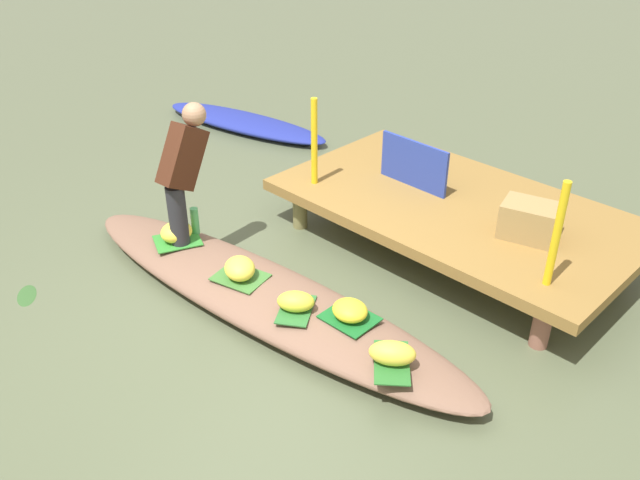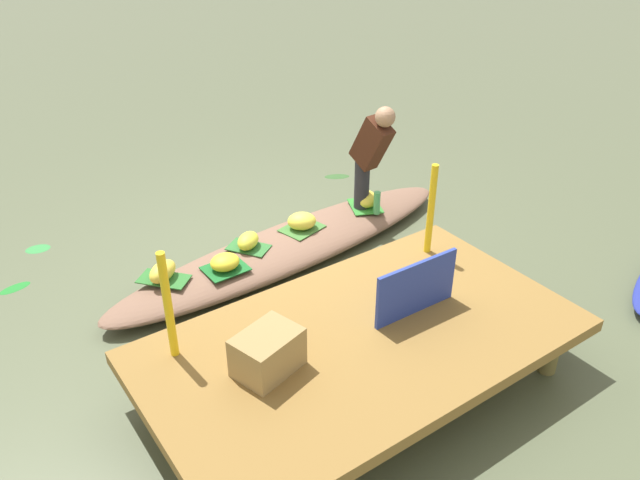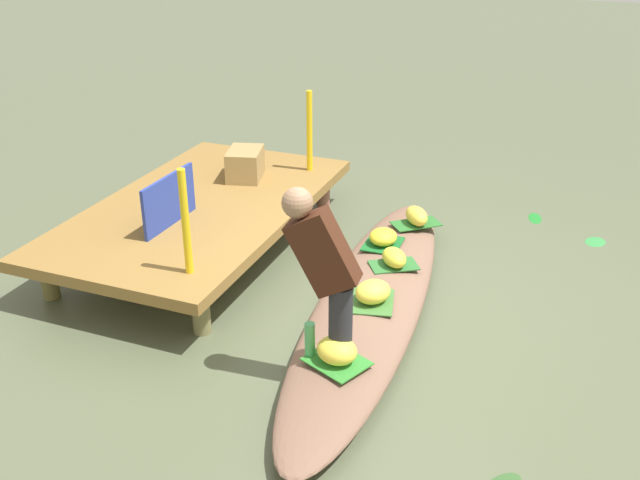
{
  "view_description": "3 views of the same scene",
  "coord_description": "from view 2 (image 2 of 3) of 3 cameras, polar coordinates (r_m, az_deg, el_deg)",
  "views": [
    {
      "loc": [
        3.4,
        -2.8,
        3.26
      ],
      "look_at": [
        0.0,
        0.68,
        0.34
      ],
      "focal_mm": 37.58,
      "sensor_mm": 36.0,
      "label": 1
    },
    {
      "loc": [
        2.9,
        4.63,
        3.4
      ],
      "look_at": [
        0.04,
        0.56,
        0.47
      ],
      "focal_mm": 35.6,
      "sensor_mm": 36.0,
      "label": 2
    },
    {
      "loc": [
        -4.77,
        -1.45,
        3.07
      ],
      "look_at": [
        0.12,
        0.49,
        0.53
      ],
      "focal_mm": 40.64,
      "sensor_mm": 36.0,
      "label": 3
    }
  ],
  "objects": [
    {
      "name": "canal_water",
      "position": [
        6.44,
        -2.58,
        -1.42
      ],
      "size": [
        40.0,
        40.0,
        0.0
      ],
      "primitive_type": "plane",
      "color": "#555D42",
      "rests_on": "ground"
    },
    {
      "name": "dock_platform",
      "position": [
        4.71,
        3.84,
        -9.15
      ],
      "size": [
        3.2,
        1.8,
        0.46
      ],
      "color": "olive",
      "rests_on": "ground"
    },
    {
      "name": "vendor_boat",
      "position": [
        6.38,
        -2.61,
        -0.54
      ],
      "size": [
        4.11,
        1.16,
        0.23
      ],
      "primitive_type": "ellipsoid",
      "rotation": [
        0.0,
        0.0,
        0.09
      ],
      "color": "brown",
      "rests_on": "ground"
    },
    {
      "name": "leaf_mat_0",
      "position": [
        6.16,
        -6.45,
        -0.66
      ],
      "size": [
        0.42,
        0.46,
        0.01
      ],
      "primitive_type": "cube",
      "rotation": [
        0.0,
        0.0,
        2.15
      ],
      "color": "#2D6C30",
      "rests_on": "vendor_boat"
    },
    {
      "name": "banana_bunch_0",
      "position": [
        6.12,
        -6.49,
        -0.07
      ],
      "size": [
        0.34,
        0.32,
        0.15
      ],
      "primitive_type": "ellipsoid",
      "rotation": [
        0.0,
        0.0,
        3.8
      ],
      "color": "yellow",
      "rests_on": "vendor_boat"
    },
    {
      "name": "leaf_mat_1",
      "position": [
        5.83,
        -13.87,
        -3.42
      ],
      "size": [
        0.47,
        0.49,
        0.01
      ],
      "primitive_type": "cube",
      "rotation": [
        0.0,
        0.0,
        2.28
      ],
      "color": "#2B6C2B",
      "rests_on": "vendor_boat"
    },
    {
      "name": "banana_bunch_1",
      "position": [
        5.78,
        -13.97,
        -2.75
      ],
      "size": [
        0.37,
        0.33,
        0.16
      ],
      "primitive_type": "ellipsoid",
      "rotation": [
        0.0,
        0.0,
        0.62
      ],
      "color": "yellow",
      "rests_on": "vendor_boat"
    },
    {
      "name": "leaf_mat_2",
      "position": [
        6.44,
        -1.64,
        1.06
      ],
      "size": [
        0.47,
        0.4,
        0.01
      ],
      "primitive_type": "cube",
      "rotation": [
        0.0,
        0.0,
        0.24
      ],
      "color": "#3F7432",
      "rests_on": "vendor_boat"
    },
    {
      "name": "banana_bunch_2",
      "position": [
        6.4,
        -1.65,
        1.72
      ],
      "size": [
        0.37,
        0.35,
        0.17
      ],
      "primitive_type": "ellipsoid",
      "rotation": [
        0.0,
        0.0,
        5.81
      ],
      "color": "#F9E345",
      "rests_on": "vendor_boat"
    },
    {
      "name": "leaf_mat_3",
      "position": [
        6.89,
        4.09,
        3.08
      ],
      "size": [
        0.45,
        0.48,
        0.01
      ],
      "primitive_type": "cube",
      "rotation": [
        0.0,
        0.0,
        1.16
      ],
      "color": "#31852F",
      "rests_on": "vendor_boat"
    },
    {
      "name": "banana_bunch_3",
      "position": [
        6.85,
        4.12,
        3.73
      ],
      "size": [
        0.29,
        0.32,
        0.18
      ],
      "primitive_type": "ellipsoid",
      "rotation": [
        0.0,
        0.0,
        4.51
      ],
      "color": "yellow",
      "rests_on": "vendor_boat"
    },
    {
      "name": "leaf_mat_4",
      "position": [
        5.86,
        -8.5,
        -2.55
      ],
      "size": [
        0.39,
        0.33,
        0.01
      ],
      "primitive_type": "cube",
      "rotation": [
        0.0,
        0.0,
        0.02
      ],
      "color": "#186427",
      "rests_on": "vendor_boat"
    },
    {
      "name": "banana_bunch_4",
      "position": [
        5.83,
        -8.55,
        -1.97
      ],
      "size": [
        0.28,
        0.25,
        0.14
      ],
      "primitive_type": "ellipsoid",
      "rotation": [
        0.0,
        0.0,
        0.02
      ],
      "color": "yellow",
      "rests_on": "vendor_boat"
    },
    {
      "name": "vendor_person",
      "position": [
        6.5,
        4.59,
        7.93
      ],
      "size": [
        0.23,
        0.52,
        1.2
      ],
      "color": "#28282D",
      "rests_on": "vendor_boat"
    },
    {
      "name": "water_bottle",
      "position": [
        6.7,
        5.14,
        3.34
      ],
      "size": [
        0.07,
        0.07,
        0.25
      ],
      "primitive_type": "cylinder",
      "color": "#4DAF61",
      "rests_on": "vendor_boat"
    },
    {
      "name": "market_banner",
      "position": [
        4.81,
        8.65,
        -4.28
      ],
      "size": [
        0.75,
        0.04,
        0.45
      ],
      "primitive_type": "cube",
      "rotation": [
        0.0,
        0.0,
        -0.02
      ],
      "color": "#283D9C",
      "rests_on": "dock_platform"
    },
    {
      "name": "railing_post_west",
      "position": [
        5.5,
        9.95,
        2.71
      ],
      "size": [
        0.06,
        0.06,
        0.83
      ],
      "primitive_type": "cylinder",
      "color": "yellow",
      "rests_on": "dock_platform"
    },
    {
      "name": "railing_post_east",
      "position": [
        4.37,
        -13.51,
        -5.77
      ],
      "size": [
        0.06,
        0.06,
        0.83
      ],
      "primitive_type": "cylinder",
      "color": "yellow",
      "rests_on": "dock_platform"
    },
    {
      "name": "produce_crate",
      "position": [
        4.31,
        -4.74,
        -10.03
      ],
      "size": [
        0.51,
        0.43,
        0.3
      ],
      "primitive_type": "cube",
      "rotation": [
        0.0,
        0.0,
        0.27
      ],
      "color": "#9D7F4B",
      "rests_on": "dock_platform"
    },
    {
      "name": "drifting_plant_0",
      "position": [
        7.16,
        -24.03,
        -0.72
      ],
      "size": [
        0.29,
        0.24,
        0.01
      ],
      "primitive_type": "ellipsoid",
      "rotation": [
        0.0,
        0.0,
        2.87
      ],
      "color": "#338C41",
      "rests_on": "ground"
    },
    {
      "name": "drifting_plant_1",
      "position": [
        8.11,
        1.53,
        5.75
      ],
      "size": [
        0.35,
        0.29,
        0.01
      ],
      "primitive_type": "ellipsoid",
      "rotation": [
        0.0,
        0.0,
        2.63
      ],
      "color": "#325A2A",
      "rests_on": "ground"
    },
    {
      "name": "drifting_plant_2",
      "position": [
        6.6,
        -25.74,
        -3.89
      ],
      "size": [
        0.31,
        0.18,
        0.01
      ],
      "primitive_type": "ellipsoid",
      "rotation": [
        0.0,
        0.0,
        0.17
      ],
      "color": "#1E7D29",
      "rests_on": "ground"
    }
  ]
}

